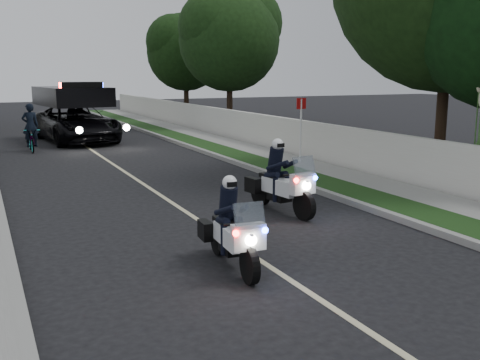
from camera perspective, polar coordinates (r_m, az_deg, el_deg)
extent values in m
plane|color=black|center=(10.38, 1.39, -7.82)|extent=(120.00, 120.00, 0.00)
cube|color=gray|center=(20.87, -0.85, 1.96)|extent=(0.20, 60.00, 0.15)
cube|color=#193814|center=(21.17, 0.87, 2.10)|extent=(1.20, 60.00, 0.16)
cube|color=gray|center=(21.77, 3.95, 2.32)|extent=(1.40, 60.00, 0.16)
cube|color=beige|center=(22.18, 6.24, 4.19)|extent=(0.22, 60.00, 1.50)
cube|color=#BFB78C|center=(19.57, -11.85, 0.92)|extent=(0.12, 50.00, 0.01)
imported|color=black|center=(28.51, -16.34, 3.79)|extent=(3.75, 6.73, 3.11)
imported|color=black|center=(25.55, -20.51, 2.76)|extent=(0.67, 1.89, 0.99)
imported|color=black|center=(25.55, -20.51, 2.76)|extent=(0.68, 0.46, 1.85)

